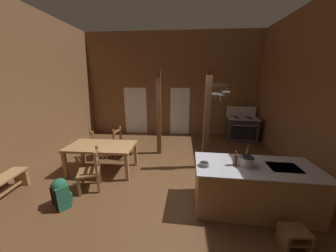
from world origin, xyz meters
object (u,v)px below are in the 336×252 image
object	(u,v)px
kitchen_island	(253,187)
stove_range	(241,128)
ladderback_chair_near_window	(91,171)
backpack	(61,192)
mixing_bowl_on_counter	(204,164)
ladderback_chair_by_post	(122,143)
stockpot_on_counter	(246,161)
ladderback_chair_at_table_end	(98,144)
bottle_tall_on_counter	(235,160)
bottle_short_on_counter	(247,155)
dining_table	(102,148)
step_stool	(294,236)

from	to	relation	value
kitchen_island	stove_range	bearing A→B (deg)	74.96
kitchen_island	ladderback_chair_near_window	xyz separation A→B (m)	(-3.33, 0.31, 0.01)
backpack	mixing_bowl_on_counter	size ratio (longest dim) A/B	3.40
ladderback_chair_by_post	backpack	distance (m)	2.32
ladderback_chair_near_window	stockpot_on_counter	size ratio (longest dim) A/B	2.94
ladderback_chair_at_table_end	bottle_tall_on_counter	size ratio (longest dim) A/B	3.41
bottle_short_on_counter	dining_table	bearing A→B (deg)	164.29
bottle_tall_on_counter	bottle_short_on_counter	xyz separation A→B (m)	(0.27, 0.17, 0.02)
dining_table	mixing_bowl_on_counter	distance (m)	2.78
step_stool	bottle_short_on_counter	size ratio (longest dim) A/B	1.11
stockpot_on_counter	bottle_tall_on_counter	distance (m)	0.19
mixing_bowl_on_counter	bottle_short_on_counter	bearing A→B (deg)	16.39
stockpot_on_counter	ladderback_chair_at_table_end	bearing A→B (deg)	153.35
step_stool	ladderback_chair_near_window	xyz separation A→B (m)	(-3.65, 1.09, 0.27)
kitchen_island	dining_table	bearing A→B (deg)	162.32
ladderback_chair_at_table_end	bottle_short_on_counter	world-z (taller)	bottle_short_on_counter
ladderback_chair_at_table_end	bottle_tall_on_counter	world-z (taller)	bottle_tall_on_counter
kitchen_island	step_stool	size ratio (longest dim) A/B	5.96
stockpot_on_counter	mixing_bowl_on_counter	size ratio (longest dim) A/B	1.84
kitchen_island	dining_table	xyz separation A→B (m)	(-3.44, 1.10, 0.21)
stove_range	stockpot_on_counter	xyz separation A→B (m)	(-1.25, -3.96, 0.49)
stove_range	step_stool	bearing A→B (deg)	-98.90
ladderback_chair_by_post	bottle_tall_on_counter	distance (m)	3.54
stove_range	backpack	world-z (taller)	stove_range
ladderback_chair_near_window	stockpot_on_counter	distance (m)	3.20
stove_range	backpack	distance (m)	6.32
dining_table	bottle_short_on_counter	distance (m)	3.48
stove_range	mixing_bowl_on_counter	world-z (taller)	stove_range
bottle_tall_on_counter	dining_table	bearing A→B (deg)	160.07
ladderback_chair_near_window	stockpot_on_counter	world-z (taller)	stockpot_on_counter
backpack	ladderback_chair_at_table_end	bearing A→B (deg)	98.11
ladderback_chair_at_table_end	bottle_tall_on_counter	xyz separation A→B (m)	(3.56, -1.88, 0.55)
stove_range	backpack	xyz separation A→B (m)	(-4.70, -4.22, -0.17)
bottle_short_on_counter	ladderback_chair_near_window	bearing A→B (deg)	177.34
stove_range	dining_table	bearing A→B (deg)	-147.67
stockpot_on_counter	bottle_short_on_counter	world-z (taller)	bottle_short_on_counter
kitchen_island	ladderback_chair_by_post	bearing A→B (deg)	148.14
step_stool	ladderback_chair_near_window	size ratio (longest dim) A/B	0.39
bottle_tall_on_counter	ladderback_chair_at_table_end	bearing A→B (deg)	152.18
stove_range	ladderback_chair_at_table_end	xyz separation A→B (m)	(-5.01, -2.08, -0.03)
ladderback_chair_near_window	bottle_short_on_counter	size ratio (longest dim) A/B	2.86
ladderback_chair_at_table_end	bottle_short_on_counter	xyz separation A→B (m)	(3.83, -1.71, 0.57)
dining_table	bottle_tall_on_counter	distance (m)	3.27
kitchen_island	ladderback_chair_at_table_end	world-z (taller)	ladderback_chair_at_table_end
ladderback_chair_by_post	bottle_tall_on_counter	world-z (taller)	bottle_tall_on_counter
backpack	bottle_tall_on_counter	bearing A→B (deg)	4.55
ladderback_chair_at_table_end	stockpot_on_counter	bearing A→B (deg)	-26.65
dining_table	ladderback_chair_by_post	world-z (taller)	ladderback_chair_by_post
kitchen_island	backpack	distance (m)	3.65
stockpot_on_counter	mixing_bowl_on_counter	xyz separation A→B (m)	(-0.75, -0.07, -0.06)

